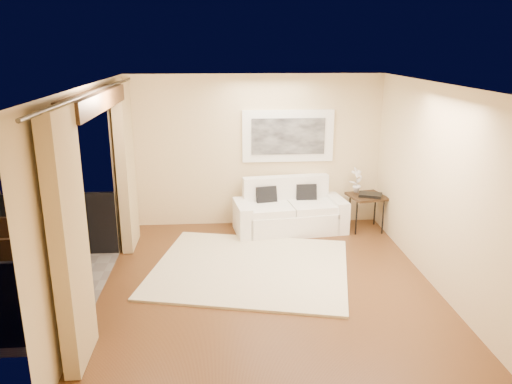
{
  "coord_description": "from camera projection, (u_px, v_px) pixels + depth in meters",
  "views": [
    {
      "loc": [
        -0.61,
        -6.2,
        3.17
      ],
      "look_at": [
        -0.1,
        0.95,
        1.05
      ],
      "focal_mm": 35.0,
      "sensor_mm": 36.0,
      "label": 1
    }
  ],
  "objects": [
    {
      "name": "floor",
      "position": [
        268.0,
        284.0,
        6.88
      ],
      "size": [
        5.0,
        5.0,
        0.0
      ],
      "primitive_type": "plane",
      "color": "brown",
      "rests_on": "ground"
    },
    {
      "name": "room_shell",
      "position": [
        94.0,
        101.0,
        6.01
      ],
      "size": [
        5.0,
        6.4,
        5.0
      ],
      "color": "white",
      "rests_on": "ground"
    },
    {
      "name": "orchid",
      "position": [
        357.0,
        180.0,
        8.82
      ],
      "size": [
        0.29,
        0.26,
        0.46
      ],
      "primitive_type": "imported",
      "rotation": [
        0.0,
        0.0,
        0.55
      ],
      "color": "white",
      "rests_on": "side_table"
    },
    {
      "name": "side_table",
      "position": [
        367.0,
        198.0,
        8.76
      ],
      "size": [
        0.7,
        0.7,
        0.64
      ],
      "rotation": [
        0.0,
        0.0,
        0.22
      ],
      "color": "#311F10",
      "rests_on": "floor"
    },
    {
      "name": "sofa",
      "position": [
        289.0,
        212.0,
        8.82
      ],
      "size": [
        2.01,
        1.07,
        0.92
      ],
      "rotation": [
        0.0,
        0.0,
        0.13
      ],
      "color": "white",
      "rests_on": "floor"
    },
    {
      "name": "balcony_chair_far",
      "position": [
        20.0,
        246.0,
        6.59
      ],
      "size": [
        0.46,
        0.46,
        1.05
      ],
      "rotation": [
        0.0,
        0.0,
        3.13
      ],
      "color": "#311F10",
      "rests_on": "balcony"
    },
    {
      "name": "curtains",
      "position": [
        104.0,
        195.0,
        6.35
      ],
      "size": [
        0.16,
        4.8,
        2.64
      ],
      "color": "tan",
      "rests_on": "ground"
    },
    {
      "name": "tray",
      "position": [
        370.0,
        195.0,
        8.67
      ],
      "size": [
        0.46,
        0.4,
        0.05
      ],
      "primitive_type": "cube",
      "rotation": [
        0.0,
        0.0,
        -0.39
      ],
      "color": "black",
      "rests_on": "side_table"
    },
    {
      "name": "artwork",
      "position": [
        288.0,
        136.0,
        8.81
      ],
      "size": [
        1.62,
        0.07,
        0.92
      ],
      "color": "white",
      "rests_on": "room_shell"
    },
    {
      "name": "rug",
      "position": [
        251.0,
        268.0,
        7.35
      ],
      "size": [
        3.26,
        2.99,
        0.04
      ],
      "primitive_type": "cube",
      "rotation": [
        0.0,
        0.0,
        -0.22
      ],
      "color": "beige",
      "rests_on": "floor"
    },
    {
      "name": "balcony",
      "position": [
        20.0,
        280.0,
        6.6
      ],
      "size": [
        1.81,
        2.6,
        1.17
      ],
      "color": "#605B56",
      "rests_on": "ground"
    }
  ]
}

